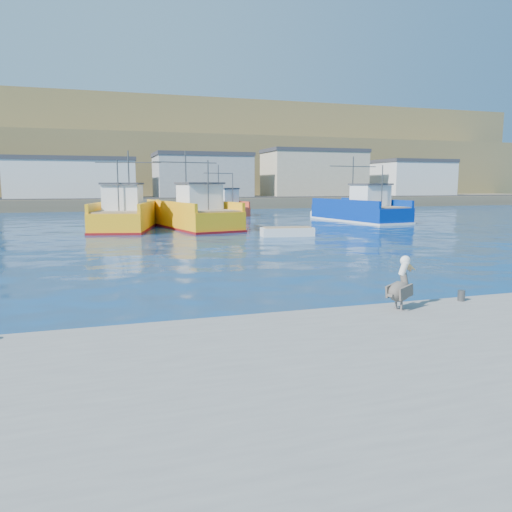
{
  "coord_description": "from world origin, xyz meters",
  "views": [
    {
      "loc": [
        -6.55,
        -14.59,
        3.72
      ],
      "look_at": [
        -1.19,
        2.31,
        1.16
      ],
      "focal_mm": 35.0,
      "sensor_mm": 36.0,
      "label": 1
    }
  ],
  "objects_px": {
    "trawler_yellow_b": "(193,215)",
    "boat_orange": "(223,207)",
    "skiff_mid": "(287,233)",
    "pelican": "(401,287)",
    "trawler_yellow_a": "(127,216)",
    "skiff_far": "(316,214)",
    "trawler_blue": "(361,211)"
  },
  "relations": [
    {
      "from": "trawler_yellow_b",
      "to": "boat_orange",
      "type": "height_order",
      "value": "trawler_yellow_b"
    },
    {
      "from": "skiff_mid",
      "to": "boat_orange",
      "type": "bearing_deg",
      "value": 86.78
    },
    {
      "from": "boat_orange",
      "to": "pelican",
      "type": "distance_m",
      "value": 47.75
    },
    {
      "from": "trawler_yellow_a",
      "to": "trawler_yellow_b",
      "type": "xyz_separation_m",
      "value": [
        5.43,
        -0.98,
        0.01
      ]
    },
    {
      "from": "trawler_yellow_a",
      "to": "skiff_far",
      "type": "bearing_deg",
      "value": 25.61
    },
    {
      "from": "trawler_yellow_b",
      "to": "skiff_mid",
      "type": "relative_size",
      "value": 3.34
    },
    {
      "from": "trawler_yellow_a",
      "to": "trawler_yellow_b",
      "type": "bearing_deg",
      "value": -10.25
    },
    {
      "from": "trawler_yellow_b",
      "to": "pelican",
      "type": "relative_size",
      "value": 9.32
    },
    {
      "from": "boat_orange",
      "to": "trawler_blue",
      "type": "bearing_deg",
      "value": -50.68
    },
    {
      "from": "trawler_blue",
      "to": "skiff_mid",
      "type": "bearing_deg",
      "value": -137.16
    },
    {
      "from": "boat_orange",
      "to": "skiff_mid",
      "type": "distance_m",
      "value": 24.81
    },
    {
      "from": "trawler_yellow_a",
      "to": "boat_orange",
      "type": "relative_size",
      "value": 1.57
    },
    {
      "from": "trawler_yellow_a",
      "to": "pelican",
      "type": "bearing_deg",
      "value": -81.18
    },
    {
      "from": "trawler_yellow_b",
      "to": "trawler_blue",
      "type": "height_order",
      "value": "trawler_yellow_b"
    },
    {
      "from": "pelican",
      "to": "trawler_yellow_b",
      "type": "bearing_deg",
      "value": 89.29
    },
    {
      "from": "trawler_yellow_a",
      "to": "skiff_mid",
      "type": "xyz_separation_m",
      "value": [
        10.61,
        -9.98,
        -0.83
      ]
    },
    {
      "from": "trawler_yellow_b",
      "to": "boat_orange",
      "type": "bearing_deg",
      "value": 67.34
    },
    {
      "from": "trawler_yellow_a",
      "to": "skiff_far",
      "type": "distance_m",
      "value": 24.68
    },
    {
      "from": "pelican",
      "to": "trawler_blue",
      "type": "bearing_deg",
      "value": 62.18
    },
    {
      "from": "trawler_yellow_a",
      "to": "trawler_blue",
      "type": "bearing_deg",
      "value": 3.59
    },
    {
      "from": "trawler_yellow_a",
      "to": "skiff_far",
      "type": "height_order",
      "value": "trawler_yellow_a"
    },
    {
      "from": "trawler_yellow_b",
      "to": "pelican",
      "type": "xyz_separation_m",
      "value": [
        -0.39,
        -31.48,
        -0.0
      ]
    },
    {
      "from": "trawler_blue",
      "to": "pelican",
      "type": "height_order",
      "value": "trawler_blue"
    },
    {
      "from": "skiff_far",
      "to": "pelican",
      "type": "distance_m",
      "value": 46.44
    },
    {
      "from": "skiff_mid",
      "to": "skiff_far",
      "type": "distance_m",
      "value": 23.7
    },
    {
      "from": "trawler_yellow_a",
      "to": "trawler_blue",
      "type": "relative_size",
      "value": 1.05
    },
    {
      "from": "trawler_blue",
      "to": "pelican",
      "type": "distance_m",
      "value": 38.33
    },
    {
      "from": "trawler_blue",
      "to": "boat_orange",
      "type": "distance_m",
      "value": 17.24
    },
    {
      "from": "trawler_yellow_b",
      "to": "boat_orange",
      "type": "relative_size",
      "value": 1.59
    },
    {
      "from": "trawler_yellow_b",
      "to": "boat_orange",
      "type": "xyz_separation_m",
      "value": [
        6.58,
        15.75,
        -0.1
      ]
    },
    {
      "from": "trawler_yellow_b",
      "to": "pelican",
      "type": "height_order",
      "value": "trawler_yellow_b"
    },
    {
      "from": "trawler_yellow_b",
      "to": "skiff_far",
      "type": "xyz_separation_m",
      "value": [
        16.82,
        11.64,
        -0.86
      ]
    }
  ]
}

